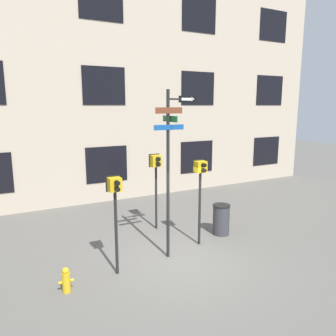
# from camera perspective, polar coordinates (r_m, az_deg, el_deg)

# --- Properties ---
(ground_plane) EXTENTS (60.00, 60.00, 0.00)m
(ground_plane) POSITION_cam_1_polar(r_m,az_deg,el_deg) (9.64, 2.03, -15.86)
(ground_plane) COLOR #595651
(building_facade) EXTENTS (24.00, 0.63, 13.78)m
(building_facade) POSITION_cam_1_polar(r_m,az_deg,el_deg) (15.29, -11.69, 20.25)
(building_facade) COLOR tan
(building_facade) RESTS_ON ground_plane
(street_sign_pole) EXTENTS (1.33, 0.82, 4.75)m
(street_sign_pole) POSITION_cam_1_polar(r_m,az_deg,el_deg) (9.04, 0.39, 1.40)
(street_sign_pole) COLOR black
(street_sign_pole) RESTS_ON ground_plane
(pedestrian_signal_left) EXTENTS (0.37, 0.40, 2.60)m
(pedestrian_signal_left) POSITION_cam_1_polar(r_m,az_deg,el_deg) (8.35, -9.18, -5.36)
(pedestrian_signal_left) COLOR black
(pedestrian_signal_left) RESTS_ON ground_plane
(pedestrian_signal_right) EXTENTS (0.40, 0.40, 2.70)m
(pedestrian_signal_right) POSITION_cam_1_polar(r_m,az_deg,el_deg) (10.05, 5.64, -1.91)
(pedestrian_signal_right) COLOR black
(pedestrian_signal_right) RESTS_ON ground_plane
(pedestrian_signal_across) EXTENTS (0.40, 0.40, 2.68)m
(pedestrian_signal_across) POSITION_cam_1_polar(r_m,az_deg,el_deg) (11.34, -2.10, -0.41)
(pedestrian_signal_across) COLOR black
(pedestrian_signal_across) RESTS_ON ground_plane
(fire_hydrant) EXTENTS (0.35, 0.19, 0.62)m
(fire_hydrant) POSITION_cam_1_polar(r_m,az_deg,el_deg) (8.46, -17.32, -18.16)
(fire_hydrant) COLOR gold
(fire_hydrant) RESTS_ON ground_plane
(trash_bin) EXTENTS (0.60, 0.60, 1.04)m
(trash_bin) POSITION_cam_1_polar(r_m,az_deg,el_deg) (11.41, 9.24, -8.82)
(trash_bin) COLOR #333338
(trash_bin) RESTS_ON ground_plane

